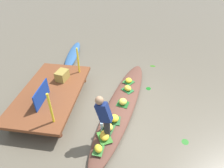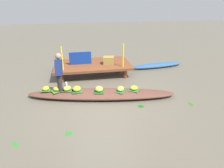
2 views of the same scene
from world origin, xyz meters
The scene contains 28 objects.
canal_water centered at (0.00, 0.00, 0.00)m, with size 40.00×40.00×0.00m, color #5F584A.
dock_platform centered at (-0.08, 2.25, 0.40)m, with size 3.20×1.80×0.46m.
vendor_boat centered at (0.00, 0.00, 0.11)m, with size 4.90×0.83×0.23m, color brown.
moored_boat centered at (2.99, 2.53, 0.10)m, with size 2.56×0.45×0.20m, color #2C568C.
leaf_mat_0 centered at (1.09, -0.12, 0.23)m, with size 0.32×0.33×0.01m, color #2A7031.
banana_bunch_0 centered at (1.09, -0.12, 0.30)m, with size 0.23×0.25×0.14m, color yellow.
leaf_mat_1 centered at (-1.11, 0.24, 0.23)m, with size 0.39×0.30×0.01m, color #2F5D30.
banana_bunch_1 centered at (-1.11, 0.24, 0.31)m, with size 0.28×0.23×0.15m, color gold.
leaf_mat_2 centered at (-1.81, 0.36, 0.23)m, with size 0.32×0.24×0.01m, color #357232.
banana_bunch_2 centered at (-1.81, 0.36, 0.30)m, with size 0.23×0.18×0.15m, color yellow.
leaf_mat_3 centered at (-0.80, 0.12, 0.23)m, with size 0.33×0.33×0.01m, color #26602F.
banana_bunch_3 centered at (-0.80, 0.12, 0.32)m, with size 0.23×0.26×0.18m, color yellow.
leaf_mat_4 centered at (0.63, -0.13, 0.23)m, with size 0.37×0.27×0.01m, color #236B35.
banana_bunch_4 centered at (0.63, -0.13, 0.31)m, with size 0.26×0.21×0.16m, color yellow.
leaf_mat_5 centered at (-0.08, -0.04, 0.23)m, with size 0.35×0.31×0.01m, color #1B5922.
banana_bunch_5 centered at (-0.08, -0.04, 0.33)m, with size 0.25×0.24×0.19m, color #E6DB50.
leaf_mat_6 centered at (-1.41, 0.28, 0.23)m, with size 0.44×0.31×0.01m, color #387E2B.
banana_bunch_6 centered at (-1.41, 0.28, 0.30)m, with size 0.31×0.24×0.14m, color gold.
vendor_person centered at (-1.32, 0.30, 0.93)m, with size 0.25×0.44×1.24m.
water_bottle centered at (-1.14, 0.41, 0.34)m, with size 0.08×0.08×0.23m, color #A9C9EC.
market_banner centered at (-0.58, 2.25, 0.73)m, with size 0.92×0.03×0.53m, color navy.
railing_post_west centered at (-1.28, 1.65, 0.93)m, with size 0.06×0.06×0.94m, color yellow.
railing_post_east centered at (1.12, 1.65, 0.93)m, with size 0.06×0.06×0.94m, color yellow.
produce_crate centered at (0.60, 2.08, 0.62)m, with size 0.44×0.32×0.32m, color olive.
drifting_plant_0 centered at (2.70, -1.01, 0.00)m, with size 0.23×0.14×0.01m, color #2D6C16.
drifting_plant_1 centered at (1.11, -0.84, 0.00)m, with size 0.19×0.17×0.01m, color #106116.
drifting_plant_2 centered at (-2.26, -1.99, 0.00)m, with size 0.27×0.10×0.01m, color #2D7D23.
drifting_plant_3 centered at (-1.06, -1.80, 0.00)m, with size 0.20×0.18×0.01m, color #2B7428.
Camera 2 is at (-0.72, -5.94, 3.13)m, focal length 32.01 mm.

